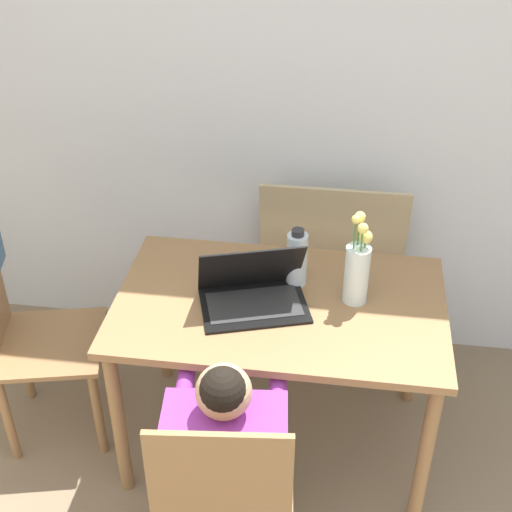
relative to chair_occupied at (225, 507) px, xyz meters
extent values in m
cube|color=silver|center=(0.13, 1.42, 0.79)|extent=(6.40, 0.05, 2.50)
cube|color=olive|center=(0.08, 0.69, 0.22)|extent=(1.17, 0.72, 0.03)
cylinder|color=olive|center=(-0.46, 0.38, -0.13)|extent=(0.05, 0.05, 0.67)
cylinder|color=olive|center=(0.61, 0.38, -0.13)|extent=(0.05, 0.05, 0.67)
cylinder|color=olive|center=(-0.46, 1.00, -0.13)|extent=(0.05, 0.05, 0.67)
cylinder|color=olive|center=(0.61, 1.00, -0.13)|extent=(0.05, 0.05, 0.67)
cube|color=olive|center=(-0.01, 0.07, -0.04)|extent=(0.44, 0.44, 0.02)
cube|color=olive|center=(0.01, -0.12, 0.21)|extent=(0.38, 0.06, 0.47)
cylinder|color=olive|center=(0.14, 0.26, -0.25)|extent=(0.04, 0.04, 0.42)
cylinder|color=olive|center=(-0.19, 0.22, -0.25)|extent=(0.04, 0.04, 0.42)
cube|color=olive|center=(-0.80, 0.66, -0.04)|extent=(0.48, 0.48, 0.02)
cylinder|color=olive|center=(-0.60, 0.54, -0.25)|extent=(0.04, 0.04, 0.42)
cylinder|color=olive|center=(-0.68, 0.87, -0.25)|extent=(0.04, 0.04, 0.42)
cylinder|color=olive|center=(-0.93, 0.46, -0.25)|extent=(0.04, 0.04, 0.42)
cylinder|color=olive|center=(-1.01, 0.79, -0.25)|extent=(0.04, 0.04, 0.42)
cube|color=purple|center=(-0.01, 0.07, 0.15)|extent=(0.37, 0.22, 0.34)
sphere|color=tan|center=(-0.01, 0.07, 0.40)|extent=(0.16, 0.16, 0.16)
sphere|color=black|center=(-0.01, 0.06, 0.42)|extent=(0.13, 0.13, 0.13)
cylinder|color=navy|center=(0.06, 0.22, -0.01)|extent=(0.12, 0.29, 0.09)
cylinder|color=navy|center=(-0.10, 0.20, -0.01)|extent=(0.12, 0.29, 0.09)
cylinder|color=navy|center=(0.04, 0.36, -0.24)|extent=(0.08, 0.08, 0.44)
cylinder|color=navy|center=(-0.12, 0.34, -0.24)|extent=(0.08, 0.08, 0.44)
cylinder|color=purple|center=(0.12, 0.30, 0.16)|extent=(0.08, 0.24, 0.06)
cylinder|color=purple|center=(-0.18, 0.26, 0.16)|extent=(0.08, 0.24, 0.06)
cube|color=black|center=(-0.01, 0.65, 0.24)|extent=(0.43, 0.35, 0.01)
cube|color=#2D2D2D|center=(-0.01, 0.65, 0.25)|extent=(0.36, 0.27, 0.00)
cube|color=black|center=(-0.03, 0.71, 0.36)|extent=(0.39, 0.24, 0.22)
cube|color=black|center=(-0.03, 0.72, 0.36)|extent=(0.35, 0.21, 0.19)
cylinder|color=silver|center=(0.34, 0.74, 0.35)|extent=(0.09, 0.09, 0.22)
cylinder|color=#3D7A38|center=(0.36, 0.75, 0.39)|extent=(0.01, 0.01, 0.22)
sphere|color=#EFDB66|center=(0.36, 0.75, 0.50)|extent=(0.05, 0.05, 0.05)
cylinder|color=#3D7A38|center=(0.33, 0.76, 0.43)|extent=(0.01, 0.01, 0.29)
sphere|color=#EFDB66|center=(0.33, 0.76, 0.57)|extent=(0.04, 0.04, 0.04)
cylinder|color=#3D7A38|center=(0.32, 0.74, 0.43)|extent=(0.01, 0.01, 0.29)
sphere|color=#EFDB66|center=(0.32, 0.74, 0.57)|extent=(0.03, 0.03, 0.03)
cylinder|color=#3D7A38|center=(0.34, 0.72, 0.42)|extent=(0.01, 0.01, 0.26)
sphere|color=#EFDB66|center=(0.34, 0.72, 0.55)|extent=(0.04, 0.04, 0.04)
cylinder|color=silver|center=(0.12, 0.82, 0.34)|extent=(0.08, 0.08, 0.20)
cylinder|color=#262628|center=(0.12, 0.82, 0.46)|extent=(0.05, 0.05, 0.02)
cube|color=tan|center=(0.24, 1.30, -0.03)|extent=(0.62, 0.14, 0.87)
camera|label=1|loc=(0.27, -1.30, 1.77)|focal=50.00mm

